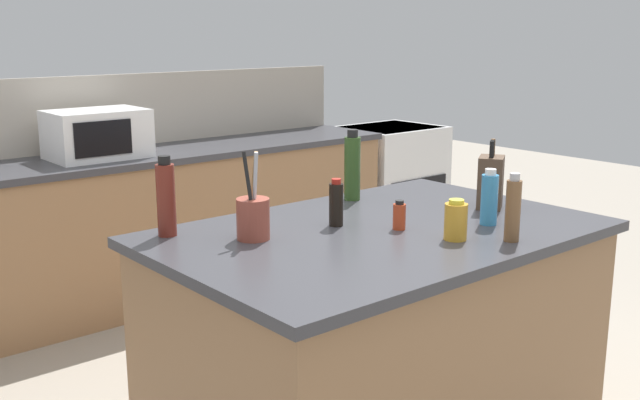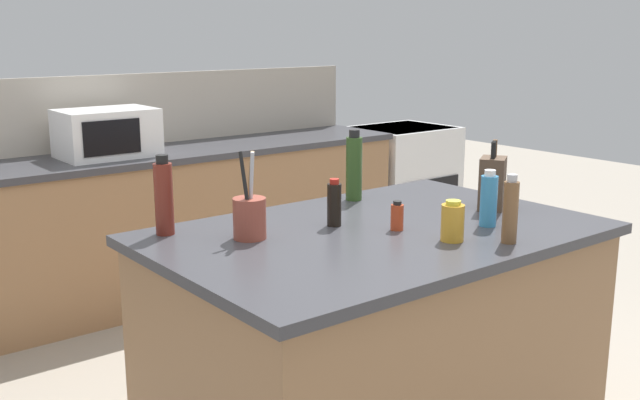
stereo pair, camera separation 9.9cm
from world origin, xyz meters
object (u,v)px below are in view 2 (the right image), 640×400
at_px(spice_jar_paprika, 397,216).
at_px(vinegar_bottle, 164,197).
at_px(knife_block, 492,183).
at_px(pepper_grinder, 510,211).
at_px(honey_jar, 453,222).
at_px(olive_oil_bottle, 354,167).
at_px(utensil_crock, 250,216).
at_px(dish_soap_bottle, 489,200).
at_px(soy_sauce_bottle, 334,204).
at_px(microwave, 107,133).
at_px(range_oven, 401,183).

distance_m(spice_jar_paprika, vinegar_bottle, 0.87).
height_order(knife_block, pepper_grinder, knife_block).
bearing_deg(spice_jar_paprika, honey_jar, -77.08).
xyz_separation_m(olive_oil_bottle, vinegar_bottle, (-0.92, 0.00, -0.01)).
xyz_separation_m(honey_jar, pepper_grinder, (0.14, -0.14, 0.05)).
bearing_deg(knife_block, vinegar_bottle, 126.04).
distance_m(utensil_crock, pepper_grinder, 0.93).
distance_m(dish_soap_bottle, pepper_grinder, 0.23).
relative_size(knife_block, spice_jar_paprika, 2.58).
bearing_deg(knife_block, honey_jar, 171.90).
height_order(spice_jar_paprika, soy_sauce_bottle, soy_sauce_bottle).
bearing_deg(olive_oil_bottle, knife_block, -54.98).
xyz_separation_m(knife_block, vinegar_bottle, (-1.26, 0.49, 0.03)).
xyz_separation_m(honey_jar, dish_soap_bottle, (0.26, 0.06, 0.03)).
distance_m(honey_jar, spice_jar_paprika, 0.24).
bearing_deg(knife_block, microwave, 75.51).
bearing_deg(pepper_grinder, utensil_crock, 138.35).
relative_size(microwave, olive_oil_bottle, 1.74).
distance_m(microwave, honey_jar, 2.50).
bearing_deg(microwave, pepper_grinder, -81.59).
relative_size(range_oven, soy_sauce_bottle, 4.98).
bearing_deg(vinegar_bottle, soy_sauce_bottle, -27.30).
xyz_separation_m(knife_block, soy_sauce_bottle, (-0.69, 0.20, -0.03)).
xyz_separation_m(range_oven, vinegar_bottle, (-2.95, -1.77, 0.61)).
bearing_deg(olive_oil_bottle, honey_jar, -101.86).
bearing_deg(soy_sauce_bottle, utensil_crock, 171.80).
relative_size(knife_block, olive_oil_bottle, 0.93).
relative_size(knife_block, soy_sauce_bottle, 1.57).
bearing_deg(range_oven, knife_block, -126.86).
height_order(olive_oil_bottle, soy_sauce_bottle, olive_oil_bottle).
xyz_separation_m(microwave, dish_soap_bottle, (0.51, -2.43, -0.04)).
relative_size(range_oven, microwave, 1.69).
distance_m(utensil_crock, soy_sauce_bottle, 0.36).
bearing_deg(spice_jar_paprika, pepper_grinder, -62.61).
bearing_deg(pepper_grinder, honey_jar, 134.57).
xyz_separation_m(knife_block, spice_jar_paprika, (-0.55, 0.00, -0.06)).
height_order(range_oven, spice_jar_paprika, spice_jar_paprika).
bearing_deg(vinegar_bottle, knife_block, -21.30).
relative_size(soy_sauce_bottle, dish_soap_bottle, 0.84).
relative_size(vinegar_bottle, pepper_grinder, 1.20).
bearing_deg(microwave, knife_block, -71.83).
xyz_separation_m(spice_jar_paprika, vinegar_bottle, (-0.71, 0.49, 0.09)).
bearing_deg(dish_soap_bottle, honey_jar, -167.99).
distance_m(olive_oil_bottle, spice_jar_paprika, 0.53).
height_order(honey_jar, pepper_grinder, pepper_grinder).
distance_m(honey_jar, vinegar_bottle, 1.05).
height_order(dish_soap_bottle, pepper_grinder, pepper_grinder).
distance_m(olive_oil_bottle, soy_sauce_bottle, 0.46).
distance_m(microwave, soy_sauce_bottle, 2.06).
relative_size(utensil_crock, dish_soap_bottle, 1.46).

